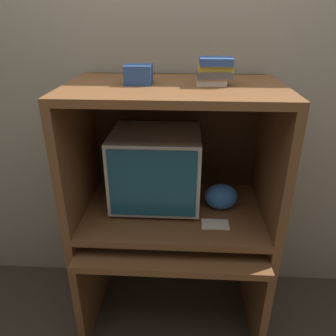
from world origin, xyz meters
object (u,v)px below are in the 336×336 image
mouse (208,242)px  book_stack (214,71)px  crt_monitor (156,168)px  snack_bag (221,197)px  keyboard (150,238)px  storage_box (138,75)px

mouse → book_stack: size_ratio=0.39×
crt_monitor → snack_bag: (0.35, -0.04, -0.14)m
keyboard → storage_box: size_ratio=3.77×
crt_monitor → keyboard: (-0.01, -0.22, -0.29)m
crt_monitor → book_stack: size_ratio=2.92×
book_stack → snack_bag: bearing=14.0°
keyboard → snack_bag: snack_bag is taller
crt_monitor → book_stack: 0.58m
crt_monitor → mouse: bearing=-39.8°
snack_bag → mouse: bearing=-110.6°
crt_monitor → storage_box: size_ratio=3.78×
mouse → storage_box: bearing=153.8°
mouse → storage_box: (-0.34, 0.17, 0.78)m
crt_monitor → storage_box: 0.50m
keyboard → book_stack: (0.29, 0.16, 0.80)m
storage_box → keyboard: bearing=-71.7°
crt_monitor → book_stack: bearing=-13.1°
crt_monitor → book_stack: (0.27, -0.06, 0.51)m
mouse → crt_monitor: bearing=140.2°
keyboard → mouse: mouse is taller
mouse → snack_bag: size_ratio=0.36×
storage_box → snack_bag: bearing=2.5°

